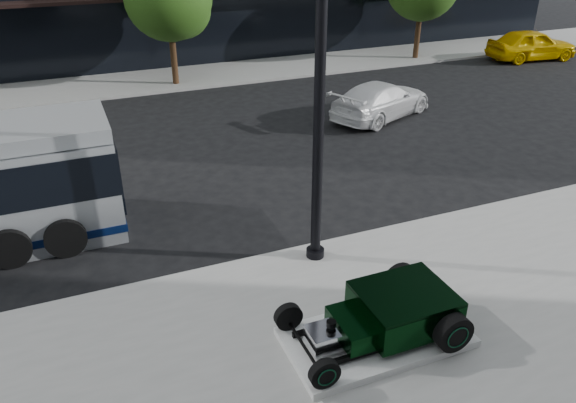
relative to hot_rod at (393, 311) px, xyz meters
name	(u,v)px	position (x,y,z in m)	size (l,w,h in m)	color
ground	(246,218)	(-1.02, 5.58, -0.70)	(120.00, 120.00, 0.00)	black
sidewalk_far	(151,81)	(-1.02, 19.58, -0.64)	(70.00, 4.00, 0.12)	gray
street_trees	(171,0)	(0.13, 18.65, 3.07)	(29.80, 3.80, 5.70)	black
display_plinth	(376,337)	(-0.33, 0.00, -0.50)	(3.40, 1.80, 0.15)	silver
hot_rod	(393,311)	(0.00, 0.00, 0.00)	(3.22, 2.00, 0.81)	black
lamppost	(319,112)	(-0.17, 3.04, 2.93)	(0.42, 0.42, 7.58)	black
white_sedan	(381,100)	(6.45, 11.23, -0.01)	(1.93, 4.74, 1.38)	white
yellow_taxi	(532,45)	(18.66, 16.22, 0.11)	(1.90, 4.73, 1.61)	#DCAB00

